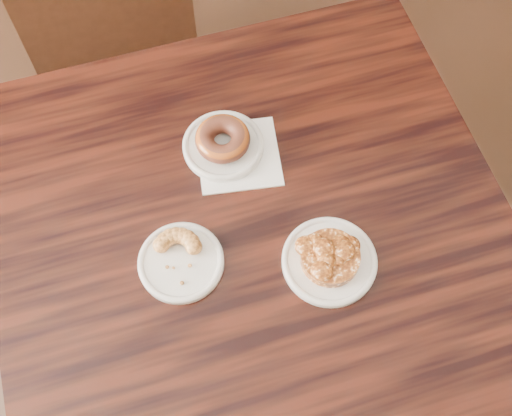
{
  "coord_description": "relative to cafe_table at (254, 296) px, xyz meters",
  "views": [
    {
      "loc": [
        -0.33,
        -0.28,
        1.84
      ],
      "look_at": [
        -0.28,
        0.23,
        0.8
      ],
      "focal_mm": 45.0,
      "sensor_mm": 36.0,
      "label": 1
    }
  ],
  "objects": [
    {
      "name": "apple_fritter",
      "position": [
        0.13,
        -0.08,
        0.4
      ],
      "size": [
        0.14,
        0.14,
        0.03
      ],
      "primitive_type": null,
      "color": "#3F1806",
      "rests_on": "plate_fritter"
    },
    {
      "name": "cruller_fragment",
      "position": [
        -0.14,
        -0.05,
        0.4
      ],
      "size": [
        0.1,
        0.1,
        0.03
      ],
      "primitive_type": null,
      "color": "brown",
      "rests_on": "plate_cruller"
    },
    {
      "name": "cafe_table",
      "position": [
        0.0,
        0.0,
        0.0
      ],
      "size": [
        1.13,
        1.13,
        0.75
      ],
      "primitive_type": "cube",
      "rotation": [
        0.0,
        0.0,
        0.19
      ],
      "color": "black",
      "rests_on": "floor"
    },
    {
      "name": "napkin",
      "position": [
        -0.01,
        0.17,
        0.38
      ],
      "size": [
        0.16,
        0.16,
        0.0
      ],
      "primitive_type": "cube",
      "rotation": [
        0.0,
        0.0,
        0.03
      ],
      "color": "white",
      "rests_on": "cafe_table"
    },
    {
      "name": "plate_donut",
      "position": [
        -0.04,
        0.19,
        0.38
      ],
      "size": [
        0.16,
        0.16,
        0.01
      ],
      "primitive_type": "cylinder",
      "color": "silver",
      "rests_on": "napkin"
    },
    {
      "name": "plate_fritter",
      "position": [
        0.13,
        -0.08,
        0.38
      ],
      "size": [
        0.17,
        0.17,
        0.01
      ],
      "primitive_type": "cylinder",
      "color": "silver",
      "rests_on": "cafe_table"
    },
    {
      "name": "glazed_donut",
      "position": [
        -0.04,
        0.19,
        0.41
      ],
      "size": [
        0.11,
        0.11,
        0.04
      ],
      "primitive_type": "torus",
      "color": "brown",
      "rests_on": "plate_donut"
    },
    {
      "name": "chair_far",
      "position": [
        -0.34,
        0.83,
        0.08
      ],
      "size": [
        0.57,
        0.57,
        0.9
      ],
      "primitive_type": null,
      "rotation": [
        0.0,
        0.0,
        3.42
      ],
      "color": "black",
      "rests_on": "floor"
    },
    {
      "name": "floor",
      "position": [
        0.28,
        -0.2,
        -0.38
      ],
      "size": [
        5.0,
        5.0,
        0.0
      ],
      "primitive_type": "plane",
      "color": "black",
      "rests_on": "ground"
    },
    {
      "name": "plate_cruller",
      "position": [
        -0.14,
        -0.05,
        0.38
      ],
      "size": [
        0.16,
        0.16,
        0.01
      ],
      "primitive_type": "cylinder",
      "color": "white",
      "rests_on": "cafe_table"
    }
  ]
}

